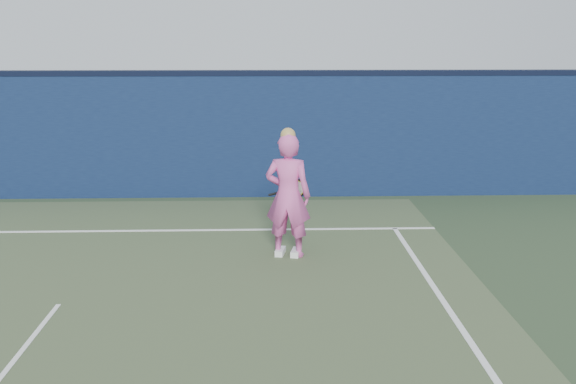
{
  "coord_description": "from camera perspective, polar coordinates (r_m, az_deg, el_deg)",
  "views": [
    {
      "loc": [
        2.63,
        -6.07,
        3.2
      ],
      "look_at": [
        2.9,
        2.72,
        1.0
      ],
      "focal_mm": 38.0,
      "sensor_mm": 36.0,
      "label": 1
    }
  ],
  "objects": [
    {
      "name": "court_lines",
      "position": [
        7.07,
        -24.15,
        -14.06
      ],
      "size": [
        11.0,
        12.04,
        0.01
      ],
      "color": "white",
      "rests_on": "court_surface"
    },
    {
      "name": "wall_cap",
      "position": [
        12.86,
        -13.81,
        10.75
      ],
      "size": [
        24.0,
        0.42,
        0.1
      ],
      "primitive_type": "cube",
      "color": "black",
      "rests_on": "backstop_wall"
    },
    {
      "name": "ground",
      "position": [
        7.35,
        -23.17,
        -12.98
      ],
      "size": [
        80.0,
        80.0,
        0.0
      ],
      "primitive_type": "plane",
      "color": "#31472B",
      "rests_on": "ground"
    },
    {
      "name": "player",
      "position": [
        9.08,
        0.0,
        -0.32
      ],
      "size": [
        0.77,
        0.59,
        1.96
      ],
      "rotation": [
        0.0,
        0.0,
        2.92
      ],
      "color": "#DC55A7",
      "rests_on": "ground"
    },
    {
      "name": "racket",
      "position": [
        9.51,
        0.56,
        0.27
      ],
      "size": [
        0.6,
        0.15,
        0.32
      ],
      "rotation": [
        0.0,
        0.0,
        -0.2
      ],
      "color": "black",
      "rests_on": "ground"
    },
    {
      "name": "backstop_wall",
      "position": [
        12.99,
        -13.48,
        5.03
      ],
      "size": [
        24.0,
        0.4,
        2.5
      ],
      "primitive_type": "cube",
      "color": "#0D1A3C",
      "rests_on": "ground"
    }
  ]
}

